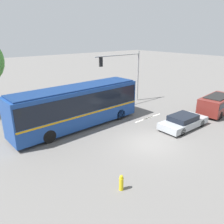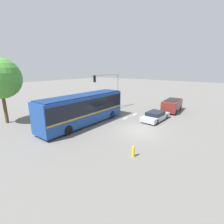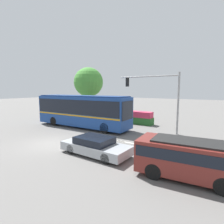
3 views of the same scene
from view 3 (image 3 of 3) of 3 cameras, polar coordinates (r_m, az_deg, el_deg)
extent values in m
plane|color=slate|center=(14.90, -18.64, -9.28)|extent=(140.00, 140.00, 0.00)
cube|color=navy|center=(20.06, -9.39, 0.41)|extent=(11.15, 2.86, 3.09)
cube|color=black|center=(20.01, -9.41, 1.82)|extent=(10.93, 2.89, 1.48)
cube|color=#C68C14|center=(20.10, -9.36, -0.64)|extent=(11.04, 2.88, 0.14)
cube|color=black|center=(16.87, 4.88, 0.48)|extent=(0.13, 2.13, 1.73)
cube|color=navy|center=(19.94, -9.48, 4.96)|extent=(10.70, 2.64, 0.10)
cylinder|color=black|center=(18.94, 1.53, -3.85)|extent=(1.01, 0.33, 1.00)
cylinder|color=black|center=(17.12, -2.25, -5.05)|extent=(1.01, 0.33, 1.00)
cylinder|color=black|center=(23.22, -13.46, -1.99)|extent=(1.01, 0.33, 1.00)
cylinder|color=black|center=(21.76, -17.61, -2.74)|extent=(1.01, 0.33, 1.00)
cube|color=#9EA3A8|center=(11.83, -5.08, -11.04)|extent=(4.55, 1.93, 0.53)
cube|color=black|center=(11.76, -5.54, -8.71)|extent=(2.28, 1.68, 0.42)
cylinder|color=black|center=(11.73, 2.96, -11.85)|extent=(0.61, 0.23, 0.61)
cylinder|color=black|center=(10.45, -1.97, -14.29)|extent=(0.61, 0.23, 0.61)
cylinder|color=black|center=(13.31, -7.32, -9.56)|extent=(0.61, 0.23, 0.61)
cylinder|color=black|center=(12.20, -12.62, -11.26)|extent=(0.61, 0.23, 0.61)
cube|color=maroon|center=(9.38, 22.76, -13.05)|extent=(4.78, 2.45, 1.49)
cube|color=black|center=(9.28, 22.85, -11.14)|extent=(4.60, 2.46, 0.51)
cube|color=black|center=(9.15, 23.00, -8.42)|extent=(3.37, 1.91, 0.08)
cylinder|color=black|center=(10.40, 30.95, -15.01)|extent=(0.78, 0.33, 0.76)
cylinder|color=black|center=(8.80, 31.47, -19.13)|extent=(0.78, 0.33, 0.76)
cylinder|color=black|center=(10.59, 15.39, -13.81)|extent=(0.78, 0.33, 0.76)
cylinder|color=black|center=(9.02, 12.79, -17.54)|extent=(0.78, 0.33, 0.76)
cylinder|color=gray|center=(17.44, 19.92, 2.45)|extent=(0.18, 0.18, 5.63)
cylinder|color=gray|center=(18.38, 11.09, 10.82)|extent=(5.94, 0.12, 0.12)
cube|color=black|center=(19.34, 4.82, 9.25)|extent=(0.30, 0.22, 0.90)
cylinder|color=red|center=(19.46, 5.01, 10.12)|extent=(0.18, 0.02, 0.18)
cylinder|color=yellow|center=(19.45, 5.00, 9.24)|extent=(0.18, 0.02, 0.18)
cylinder|color=green|center=(19.44, 4.99, 8.36)|extent=(0.18, 0.02, 0.18)
cube|color=#286028|center=(23.05, 2.88, -2.10)|extent=(8.24, 1.16, 0.82)
cube|color=#CC3351|center=(22.94, 2.89, -0.26)|extent=(8.07, 1.10, 0.67)
cylinder|color=brown|center=(29.19, -7.22, 2.52)|extent=(0.37, 0.37, 3.56)
sphere|color=#479338|center=(29.11, -7.32, 9.22)|extent=(4.54, 4.54, 4.54)
cube|color=silver|center=(15.11, -0.21, -8.64)|extent=(2.40, 0.16, 0.01)
cube|color=silver|center=(14.61, 3.33, -9.20)|extent=(2.40, 0.16, 0.01)
camera|label=1|loc=(22.78, -58.67, 12.04)|focal=35.53mm
camera|label=2|loc=(25.87, -55.70, 8.98)|focal=26.53mm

